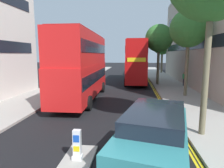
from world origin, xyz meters
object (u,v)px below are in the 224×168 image
at_px(double_decker_bus_away, 82,64).
at_px(double_decker_bus_oncoming, 136,61).
at_px(pedestrian_far, 184,79).
at_px(keep_left_bollard, 77,146).
at_px(taxi_minivan, 154,144).

bearing_deg(double_decker_bus_away, double_decker_bus_oncoming, 66.01).
height_order(double_decker_bus_oncoming, pedestrian_far, double_decker_bus_oncoming).
distance_m(keep_left_bollard, pedestrian_far, 19.26).
xyz_separation_m(keep_left_bollard, double_decker_bus_oncoming, (2.34, 20.29, 2.42)).
bearing_deg(keep_left_bollard, taxi_minivan, -11.42).
bearing_deg(double_decker_bus_oncoming, pedestrian_far, -26.12).
xyz_separation_m(double_decker_bus_away, double_decker_bus_oncoming, (4.67, 10.50, 0.00)).
relative_size(double_decker_bus_away, taxi_minivan, 2.12).
height_order(keep_left_bollard, pedestrian_far, pedestrian_far).
bearing_deg(taxi_minivan, double_decker_bus_away, 115.68).
height_order(keep_left_bollard, taxi_minivan, taxi_minivan).
height_order(taxi_minivan, pedestrian_far, taxi_minivan).
relative_size(keep_left_bollard, taxi_minivan, 0.22).
xyz_separation_m(double_decker_bus_away, pedestrian_far, (10.39, 7.69, -2.04)).
relative_size(keep_left_bollard, double_decker_bus_oncoming, 0.10).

